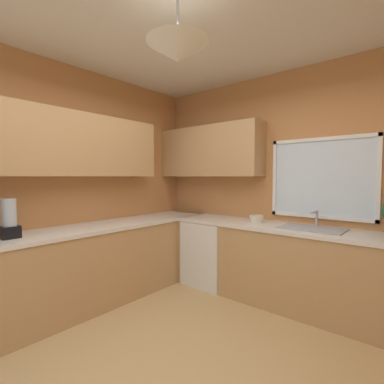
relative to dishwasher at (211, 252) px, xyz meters
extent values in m
plane|color=tan|center=(0.86, -1.59, -0.42)|extent=(8.51, 8.51, 0.00)
cube|color=#C6844C|center=(0.86, 0.37, 0.94)|extent=(3.79, 0.06, 2.73)
cube|color=#C6844C|center=(-1.00, -1.59, 0.94)|extent=(0.06, 3.99, 2.73)
cube|color=silver|center=(1.30, 0.34, 1.01)|extent=(1.06, 0.02, 0.84)
cube|color=white|center=(1.30, 0.33, 1.44)|extent=(1.14, 0.04, 0.04)
cube|color=white|center=(1.30, 0.33, 0.57)|extent=(1.14, 0.04, 0.04)
cube|color=white|center=(0.75, 0.33, 1.01)|extent=(0.04, 0.04, 0.92)
cube|color=white|center=(1.84, 0.33, 1.01)|extent=(0.04, 0.04, 0.92)
cube|color=tan|center=(-0.81, -1.79, 1.38)|extent=(0.32, 2.71, 0.70)
cube|color=tan|center=(-0.18, 0.18, 1.38)|extent=(1.59, 0.32, 0.70)
cylinder|color=#B7B7BC|center=(0.86, -1.59, 2.13)|extent=(0.02, 0.02, 0.35)
cone|color=silver|center=(0.86, -1.59, 1.88)|extent=(0.44, 0.44, 0.14)
cube|color=tan|center=(-0.66, -1.59, 0.00)|extent=(0.62, 3.57, 0.85)
cube|color=silver|center=(-0.66, -1.59, 0.45)|extent=(0.65, 3.60, 0.04)
cube|color=tan|center=(1.07, 0.03, 0.00)|extent=(2.85, 0.62, 0.85)
cube|color=silver|center=(1.07, 0.03, 0.45)|extent=(2.88, 0.65, 0.04)
cube|color=white|center=(0.00, 0.00, 0.00)|extent=(0.60, 0.60, 0.85)
cube|color=#9EA0A5|center=(1.30, 0.03, 0.47)|extent=(0.63, 0.40, 0.02)
cylinder|color=#B7B7BC|center=(1.30, 0.19, 0.56)|extent=(0.03, 0.03, 0.18)
cylinder|color=#B7B7BC|center=(1.30, 0.09, 0.64)|extent=(0.02, 0.20, 0.02)
cylinder|color=beige|center=(0.65, 0.03, 0.51)|extent=(0.17, 0.17, 0.09)
cube|color=black|center=(-0.66, -2.19, 0.52)|extent=(0.15, 0.15, 0.11)
cylinder|color=#B2BCC6|center=(-0.66, -2.19, 0.70)|extent=(0.12, 0.12, 0.25)
camera|label=1|loc=(2.22, -3.06, 1.02)|focal=26.38mm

